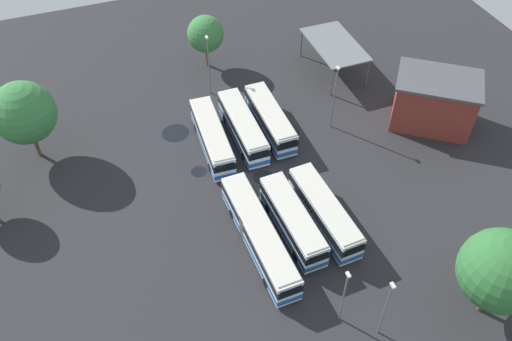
{
  "coord_description": "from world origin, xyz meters",
  "views": [
    {
      "loc": [
        38.97,
        -15.68,
        45.19
      ],
      "look_at": [
        -0.76,
        -0.81,
        1.47
      ],
      "focal_mm": 38.25,
      "sensor_mm": 36.0,
      "label": 1
    }
  ],
  "objects_px": {
    "depot_building": "(434,101)",
    "lamp_post_far_corner": "(386,307)",
    "tree_south_edge": "(24,113)",
    "bus_row1_slot1": "(293,220)",
    "tree_northeast": "(501,271)",
    "bus_row0_slot1": "(243,127)",
    "lamp_post_near_entrance": "(344,295)",
    "lamp_post_by_building": "(209,63)",
    "lamp_post_mid_lot": "(335,95)",
    "bus_row0_slot2": "(270,119)",
    "bus_row1_slot0": "(259,235)",
    "bus_row1_slot2": "(325,212)",
    "maintenance_shelter": "(335,45)",
    "bus_row0_slot0": "(212,137)",
    "tree_north_edge": "(206,34)"
  },
  "relations": [
    {
      "from": "depot_building",
      "to": "lamp_post_mid_lot",
      "type": "height_order",
      "value": "lamp_post_mid_lot"
    },
    {
      "from": "lamp_post_mid_lot",
      "to": "bus_row0_slot0",
      "type": "bearing_deg",
      "value": -95.22
    },
    {
      "from": "bus_row1_slot1",
      "to": "tree_south_edge",
      "type": "distance_m",
      "value": 31.94
    },
    {
      "from": "lamp_post_by_building",
      "to": "lamp_post_mid_lot",
      "type": "bearing_deg",
      "value": 45.97
    },
    {
      "from": "depot_building",
      "to": "lamp_post_far_corner",
      "type": "distance_m",
      "value": 30.89
    },
    {
      "from": "bus_row1_slot0",
      "to": "tree_north_edge",
      "type": "bearing_deg",
      "value": 172.25
    },
    {
      "from": "bus_row1_slot0",
      "to": "lamp_post_near_entrance",
      "type": "distance_m",
      "value": 11.23
    },
    {
      "from": "bus_row0_slot1",
      "to": "lamp_post_near_entrance",
      "type": "distance_m",
      "value": 26.22
    },
    {
      "from": "tree_northeast",
      "to": "lamp_post_near_entrance",
      "type": "bearing_deg",
      "value": -106.44
    },
    {
      "from": "lamp_post_near_entrance",
      "to": "tree_northeast",
      "type": "distance_m",
      "value": 13.34
    },
    {
      "from": "bus_row0_slot1",
      "to": "lamp_post_far_corner",
      "type": "distance_m",
      "value": 28.76
    },
    {
      "from": "maintenance_shelter",
      "to": "lamp_post_by_building",
      "type": "xyz_separation_m",
      "value": [
        -1.05,
        -17.5,
        0.6
      ]
    },
    {
      "from": "bus_row1_slot0",
      "to": "lamp_post_far_corner",
      "type": "distance_m",
      "value": 14.51
    },
    {
      "from": "bus_row1_slot2",
      "to": "lamp_post_near_entrance",
      "type": "relative_size",
      "value": 1.61
    },
    {
      "from": "bus_row1_slot2",
      "to": "bus_row1_slot0",
      "type": "bearing_deg",
      "value": -86.95
    },
    {
      "from": "tree_north_edge",
      "to": "maintenance_shelter",
      "type": "bearing_deg",
      "value": 65.5
    },
    {
      "from": "bus_row0_slot1",
      "to": "bus_row1_slot2",
      "type": "xyz_separation_m",
      "value": [
        15.46,
        3.47,
        -0.0
      ]
    },
    {
      "from": "lamp_post_far_corner",
      "to": "tree_south_edge",
      "type": "relative_size",
      "value": 0.78
    },
    {
      "from": "bus_row1_slot1",
      "to": "depot_building",
      "type": "xyz_separation_m",
      "value": [
        -10.03,
        23.09,
        1.52
      ]
    },
    {
      "from": "bus_row1_slot2",
      "to": "tree_northeast",
      "type": "xyz_separation_m",
      "value": [
        14.38,
        9.12,
        4.59
      ]
    },
    {
      "from": "bus_row0_slot0",
      "to": "lamp_post_far_corner",
      "type": "relative_size",
      "value": 1.53
    },
    {
      "from": "lamp_post_near_entrance",
      "to": "tree_north_edge",
      "type": "height_order",
      "value": "tree_north_edge"
    },
    {
      "from": "bus_row1_slot2",
      "to": "lamp_post_by_building",
      "type": "bearing_deg",
      "value": -169.79
    },
    {
      "from": "depot_building",
      "to": "maintenance_shelter",
      "type": "bearing_deg",
      "value": -154.95
    },
    {
      "from": "bus_row1_slot0",
      "to": "lamp_post_near_entrance",
      "type": "bearing_deg",
      "value": 20.95
    },
    {
      "from": "depot_building",
      "to": "maintenance_shelter",
      "type": "xyz_separation_m",
      "value": [
        -14.17,
        -6.62,
        0.86
      ]
    },
    {
      "from": "bus_row1_slot1",
      "to": "tree_northeast",
      "type": "relative_size",
      "value": 1.11
    },
    {
      "from": "bus_row1_slot2",
      "to": "tree_north_edge",
      "type": "distance_m",
      "value": 31.92
    },
    {
      "from": "bus_row1_slot1",
      "to": "tree_north_edge",
      "type": "distance_m",
      "value": 31.67
    },
    {
      "from": "bus_row0_slot2",
      "to": "maintenance_shelter",
      "type": "bearing_deg",
      "value": 124.05
    },
    {
      "from": "bus_row0_slot2",
      "to": "depot_building",
      "type": "relative_size",
      "value": 0.93
    },
    {
      "from": "bus_row0_slot1",
      "to": "bus_row0_slot2",
      "type": "bearing_deg",
      "value": 93.4
    },
    {
      "from": "bus_row0_slot1",
      "to": "lamp_post_by_building",
      "type": "height_order",
      "value": "lamp_post_by_building"
    },
    {
      "from": "depot_building",
      "to": "maintenance_shelter",
      "type": "relative_size",
      "value": 1.16
    },
    {
      "from": "bus_row1_slot1",
      "to": "lamp_post_far_corner",
      "type": "xyz_separation_m",
      "value": [
        13.17,
        2.73,
        2.51
      ]
    },
    {
      "from": "depot_building",
      "to": "lamp_post_mid_lot",
      "type": "relative_size",
      "value": 1.36
    },
    {
      "from": "bus_row1_slot1",
      "to": "tree_northeast",
      "type": "xyz_separation_m",
      "value": [
        14.49,
        12.66,
        4.59
      ]
    },
    {
      "from": "bus_row0_slot2",
      "to": "tree_northeast",
      "type": "relative_size",
      "value": 1.12
    },
    {
      "from": "maintenance_shelter",
      "to": "tree_northeast",
      "type": "xyz_separation_m",
      "value": [
        38.69,
        -3.81,
        2.21
      ]
    },
    {
      "from": "tree_south_edge",
      "to": "bus_row0_slot1",
      "type": "bearing_deg",
      "value": 76.39
    },
    {
      "from": "tree_south_edge",
      "to": "lamp_post_mid_lot",
      "type": "bearing_deg",
      "value": 77.75
    },
    {
      "from": "lamp_post_far_corner",
      "to": "bus_row0_slot1",
      "type": "bearing_deg",
      "value": -174.68
    },
    {
      "from": "bus_row1_slot2",
      "to": "lamp_post_near_entrance",
      "type": "height_order",
      "value": "lamp_post_near_entrance"
    },
    {
      "from": "bus_row0_slot0",
      "to": "bus_row1_slot2",
      "type": "relative_size",
      "value": 1.02
    },
    {
      "from": "bus_row0_slot2",
      "to": "tree_north_edge",
      "type": "xyz_separation_m",
      "value": [
        -15.92,
        -3.21,
        3.34
      ]
    },
    {
      "from": "bus_row0_slot2",
      "to": "bus_row1_slot1",
      "type": "xyz_separation_m",
      "value": [
        15.57,
        -3.69,
        -0.0
      ]
    },
    {
      "from": "bus_row0_slot0",
      "to": "tree_northeast",
      "type": "bearing_deg",
      "value": 29.45
    },
    {
      "from": "bus_row1_slot2",
      "to": "lamp_post_by_building",
      "type": "relative_size",
      "value": 1.35
    },
    {
      "from": "depot_building",
      "to": "lamp_post_far_corner",
      "type": "height_order",
      "value": "lamp_post_far_corner"
    },
    {
      "from": "lamp_post_far_corner",
      "to": "tree_north_edge",
      "type": "distance_m",
      "value": 44.73
    }
  ]
}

